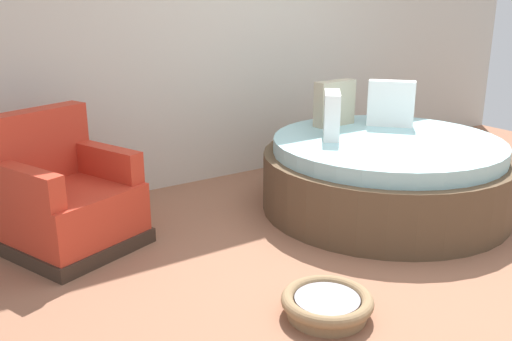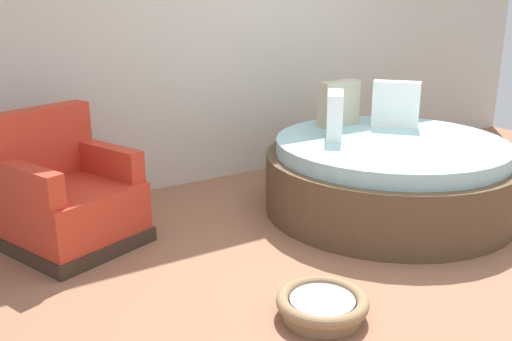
# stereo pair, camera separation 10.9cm
# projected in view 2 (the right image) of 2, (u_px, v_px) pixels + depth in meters

# --- Properties ---
(ground_plane) EXTENTS (8.00, 8.00, 0.02)m
(ground_plane) POSITION_uv_depth(u_px,v_px,m) (392.00, 261.00, 3.80)
(ground_plane) COLOR #936047
(back_wall) EXTENTS (8.00, 0.12, 3.17)m
(back_wall) POSITION_uv_depth(u_px,v_px,m) (227.00, 7.00, 5.13)
(back_wall) COLOR beige
(back_wall) RESTS_ON ground_plane
(round_daybed) EXTENTS (1.98, 1.98, 0.99)m
(round_daybed) POSITION_uv_depth(u_px,v_px,m) (388.00, 174.00, 4.59)
(round_daybed) COLOR brown
(round_daybed) RESTS_ON ground_plane
(red_armchair) EXTENTS (1.03, 1.03, 0.94)m
(red_armchair) POSITION_uv_depth(u_px,v_px,m) (67.00, 199.00, 3.96)
(red_armchair) COLOR #38281E
(red_armchair) RESTS_ON ground_plane
(pet_basket) EXTENTS (0.51, 0.51, 0.13)m
(pet_basket) POSITION_uv_depth(u_px,v_px,m) (322.00, 305.00, 3.10)
(pet_basket) COLOR #8E704C
(pet_basket) RESTS_ON ground_plane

